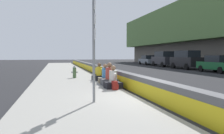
# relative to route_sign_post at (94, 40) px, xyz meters

# --- Properties ---
(ground_plane) EXTENTS (160.00, 160.00, 0.00)m
(ground_plane) POSITION_rel_route_sign_post_xyz_m (0.29, -2.25, -2.23)
(ground_plane) COLOR #232326
(ground_plane) RESTS_ON ground
(sidewalk_strip) EXTENTS (80.00, 4.40, 0.14)m
(sidewalk_strip) POSITION_rel_route_sign_post_xyz_m (0.29, 0.40, -2.16)
(sidewalk_strip) COLOR gray
(sidewalk_strip) RESTS_ON ground_plane
(jersey_barrier) EXTENTS (76.00, 0.45, 0.85)m
(jersey_barrier) POSITION_rel_route_sign_post_xyz_m (0.29, -2.24, -1.81)
(jersey_barrier) COLOR #545456
(jersey_barrier) RESTS_ON ground_plane
(route_sign_post) EXTENTS (0.44, 0.09, 3.60)m
(route_sign_post) POSITION_rel_route_sign_post_xyz_m (0.00, 0.00, 0.00)
(route_sign_post) COLOR gray
(route_sign_post) RESTS_ON sidewalk_strip
(fire_hydrant) EXTENTS (0.26, 0.46, 0.88)m
(fire_hydrant) POSITION_rel_route_sign_post_xyz_m (8.56, -0.02, -1.65)
(fire_hydrant) COLOR #47663D
(fire_hydrant) RESTS_ON sidewalk_strip
(seated_person_foreground) EXTENTS (0.72, 0.83, 1.10)m
(seated_person_foreground) POSITION_rel_route_sign_post_xyz_m (3.00, -1.42, -1.75)
(seated_person_foreground) COLOR black
(seated_person_foreground) RESTS_ON sidewalk_strip
(seated_person_middle) EXTENTS (0.76, 0.86, 1.20)m
(seated_person_middle) POSITION_rel_route_sign_post_xyz_m (4.16, -1.51, -1.72)
(seated_person_middle) COLOR #424247
(seated_person_middle) RESTS_ON sidewalk_strip
(seated_person_rear) EXTENTS (0.73, 0.83, 1.09)m
(seated_person_rear) POSITION_rel_route_sign_post_xyz_m (5.28, -1.52, -1.75)
(seated_person_rear) COLOR #706651
(seated_person_rear) RESTS_ON sidewalk_strip
(seated_person_far) EXTENTS (0.89, 0.96, 1.10)m
(seated_person_far) POSITION_rel_route_sign_post_xyz_m (6.61, -1.43, -1.75)
(seated_person_far) COLOR black
(seated_person_far) RESTS_ON sidewalk_strip
(backpack) EXTENTS (0.32, 0.28, 0.40)m
(backpack) POSITION_rel_route_sign_post_xyz_m (2.55, -1.39, -1.90)
(backpack) COLOR maroon
(backpack) RESTS_ON sidewalk_strip
(parked_car_third) EXTENTS (4.51, 1.98, 1.71)m
(parked_car_third) POSITION_rel_route_sign_post_xyz_m (11.83, -14.32, -1.37)
(parked_car_third) COLOR #145128
(parked_car_third) RESTS_ON ground_plane
(parked_car_fourth) EXTENTS (4.82, 2.10, 2.28)m
(parked_car_fourth) POSITION_rel_route_sign_post_xyz_m (17.62, -14.41, -1.05)
(parked_car_fourth) COLOR black
(parked_car_fourth) RESTS_ON ground_plane
(parked_car_midline) EXTENTS (4.82, 2.10, 2.28)m
(parked_car_midline) POSITION_rel_route_sign_post_xyz_m (23.88, -14.47, -1.05)
(parked_car_midline) COLOR #28282D
(parked_car_midline) RESTS_ON ground_plane
(parked_car_far) EXTENTS (4.51, 1.97, 1.71)m
(parked_car_far) POSITION_rel_route_sign_post_xyz_m (30.29, -14.59, -1.37)
(parked_car_far) COLOR slate
(parked_car_far) RESTS_ON ground_plane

